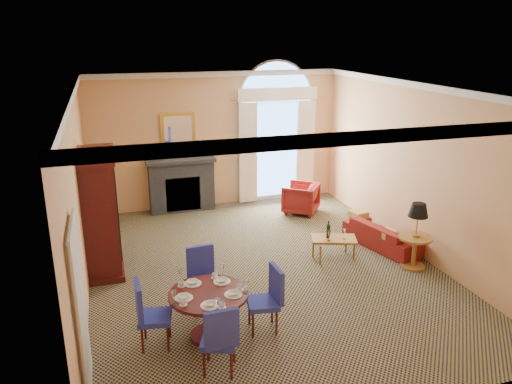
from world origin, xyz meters
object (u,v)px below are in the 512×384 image
object	(u,v)px
dining_table	(209,303)
coffee_table	(334,239)
side_table	(417,228)
armoire	(100,215)
armchair	(301,198)
sofa	(383,235)

from	to	relation	value
dining_table	coffee_table	bearing A→B (deg)	33.38
coffee_table	side_table	world-z (taller)	side_table
armoire	side_table	distance (m)	5.53
dining_table	armchair	bearing A→B (deg)	54.40
armoire	armchair	distance (m)	4.85
armoire	sofa	xyz separation A→B (m)	(5.27, -0.51, -0.81)
sofa	side_table	world-z (taller)	side_table
armoire	coffee_table	bearing A→B (deg)	-9.97
dining_table	armchair	distance (m)	5.32
armoire	sofa	size ratio (longest dim) A/B	1.31
armchair	dining_table	bearing A→B (deg)	2.01
side_table	sofa	bearing A→B (deg)	92.96
sofa	armchair	distance (m)	2.45
armoire	side_table	xyz separation A→B (m)	(5.32, -1.47, -0.30)
armchair	sofa	bearing A→B (deg)	57.26
armchair	side_table	distance (m)	3.41
armoire	armchair	world-z (taller)	armoire
sofa	armchair	xyz separation A→B (m)	(-0.82, 2.30, 0.10)
sofa	coffee_table	bearing A→B (deg)	85.21
dining_table	coffee_table	distance (m)	3.29
side_table	armchair	bearing A→B (deg)	104.95
armoire	dining_table	size ratio (longest dim) A/B	2.00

